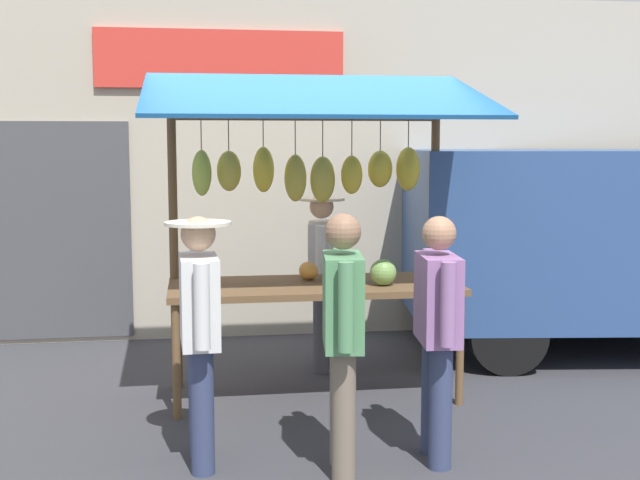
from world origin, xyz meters
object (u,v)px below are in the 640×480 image
at_px(market_stall, 316,194).
at_px(shopper_with_ponytail, 438,323).
at_px(shopper_in_striped_shirt, 343,327).
at_px(shopper_with_shopping_bag, 200,323).
at_px(parked_van, 630,231).
at_px(vendor_with_sunhat, 322,269).

height_order(market_stall, shopper_with_ponytail, market_stall).
bearing_deg(shopper_in_striped_shirt, shopper_with_shopping_bag, 81.40).
distance_m(shopper_in_striped_shirt, parked_van, 4.08).
bearing_deg(market_stall, shopper_with_ponytail, 109.29).
relative_size(shopper_with_shopping_bag, parked_van, 0.33).
height_order(vendor_with_sunhat, shopper_with_shopping_bag, shopper_with_shopping_bag).
distance_m(shopper_with_ponytail, parked_van, 3.57).
bearing_deg(shopper_with_shopping_bag, shopper_with_ponytail, -97.76).
relative_size(market_stall, shopper_with_ponytail, 1.65).
relative_size(market_stall, shopper_with_shopping_bag, 1.64).
height_order(vendor_with_sunhat, parked_van, parked_van).
relative_size(vendor_with_sunhat, shopper_with_ponytail, 1.00).
bearing_deg(shopper_with_ponytail, parked_van, -41.43).
bearing_deg(shopper_with_ponytail, shopper_in_striped_shirt, 104.47).
relative_size(shopper_with_ponytail, parked_van, 0.33).
distance_m(shopper_with_shopping_bag, parked_van, 4.64).
bearing_deg(market_stall, vendor_with_sunhat, -102.53).
bearing_deg(shopper_with_shopping_bag, vendor_with_sunhat, -29.76).
xyz_separation_m(vendor_with_sunhat, parked_van, (-2.97, -0.26, 0.24)).
bearing_deg(market_stall, shopper_in_striped_shirt, 87.26).
bearing_deg(parked_van, market_stall, 23.89).
distance_m(vendor_with_sunhat, shopper_with_ponytail, 2.21).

